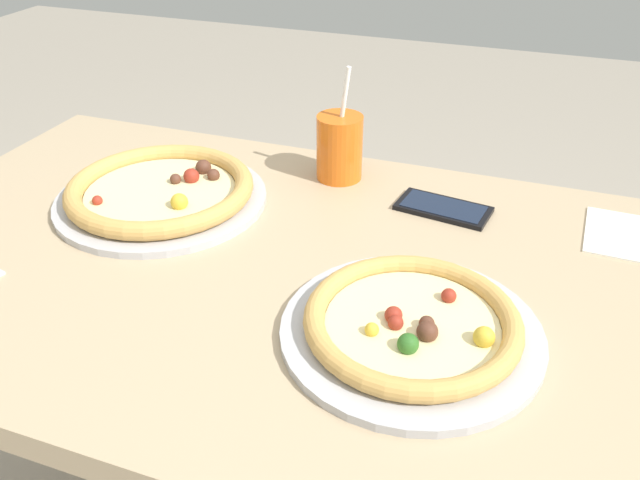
# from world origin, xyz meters

# --- Properties ---
(dining_table) EXTENTS (1.28, 0.77, 0.75)m
(dining_table) POSITION_xyz_m (0.00, 0.00, 0.63)
(dining_table) COLOR tan
(dining_table) RESTS_ON ground
(pizza_near) EXTENTS (0.32, 0.32, 0.04)m
(pizza_near) POSITION_xyz_m (0.22, -0.10, 0.77)
(pizza_near) COLOR #B7B7BC
(pizza_near) RESTS_ON dining_table
(pizza_far) EXTENTS (0.35, 0.35, 0.04)m
(pizza_far) POSITION_xyz_m (-0.25, 0.10, 0.77)
(pizza_far) COLOR #B7B7BC
(pizza_far) RESTS_ON dining_table
(drink_cup_colored) EXTENTS (0.08, 0.08, 0.20)m
(drink_cup_colored) POSITION_xyz_m (-0.00, 0.29, 0.81)
(drink_cup_colored) COLOR orange
(drink_cup_colored) RESTS_ON dining_table
(paper_napkin) EXTENTS (0.17, 0.15, 0.00)m
(paper_napkin) POSITION_xyz_m (0.50, 0.24, 0.75)
(paper_napkin) COLOR white
(paper_napkin) RESTS_ON dining_table
(cell_phone) EXTENTS (0.16, 0.10, 0.01)m
(cell_phone) POSITION_xyz_m (0.20, 0.23, 0.75)
(cell_phone) COLOR black
(cell_phone) RESTS_ON dining_table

